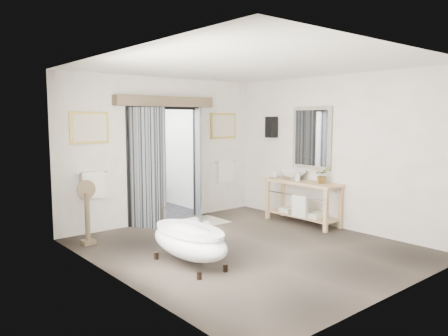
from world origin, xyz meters
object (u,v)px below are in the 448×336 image
at_px(basin, 293,175).
at_px(rug, 196,223).
at_px(vanity, 302,199).
at_px(clawfoot_tub, 189,241).

bearing_deg(basin, rug, 131.54).
height_order(vanity, basin, basin).
height_order(clawfoot_tub, vanity, vanity).
distance_m(clawfoot_tub, basin, 3.38).
bearing_deg(vanity, basin, 82.16).
xyz_separation_m(clawfoot_tub, vanity, (3.17, 0.59, 0.14)).
bearing_deg(basin, clawfoot_tub, -179.47).
relative_size(clawfoot_tub, vanity, 0.95).
relative_size(vanity, rug, 1.33).
bearing_deg(clawfoot_tub, basin, 15.43).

